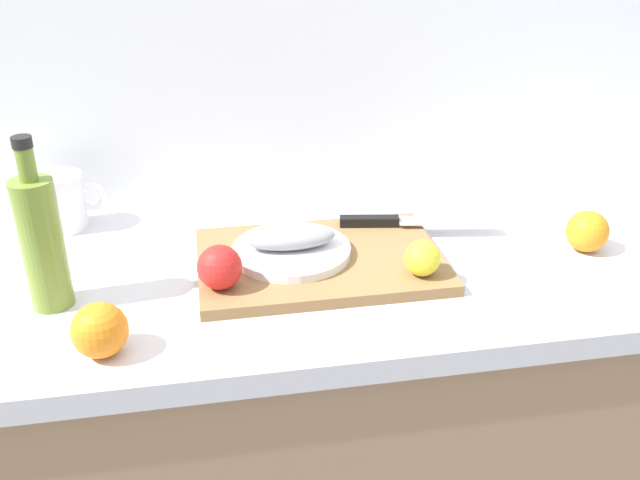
% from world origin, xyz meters
% --- Properties ---
extents(back_wall, '(3.20, 0.05, 2.50)m').
position_xyz_m(back_wall, '(0.00, 0.33, 1.25)').
color(back_wall, white).
rests_on(back_wall, ground_plane).
extents(kitchen_counter, '(2.00, 0.60, 0.90)m').
position_xyz_m(kitchen_counter, '(0.00, 0.00, 0.45)').
color(kitchen_counter, '#9E7A56').
rests_on(kitchen_counter, ground_plane).
extents(cutting_board, '(0.42, 0.29, 0.02)m').
position_xyz_m(cutting_board, '(-0.10, -0.02, 0.91)').
color(cutting_board, olive).
rests_on(cutting_board, kitchen_counter).
extents(white_plate, '(0.20, 0.20, 0.01)m').
position_xyz_m(white_plate, '(-0.15, -0.01, 0.93)').
color(white_plate, white).
rests_on(white_plate, cutting_board).
extents(fish_fillet, '(0.15, 0.07, 0.04)m').
position_xyz_m(fish_fillet, '(-0.15, -0.01, 0.95)').
color(fish_fillet, gray).
rests_on(fish_fillet, white_plate).
extents(chef_knife, '(0.29, 0.08, 0.02)m').
position_xyz_m(chef_knife, '(0.06, 0.08, 0.93)').
color(chef_knife, silver).
rests_on(chef_knife, cutting_board).
extents(lemon_0, '(0.06, 0.06, 0.06)m').
position_xyz_m(lemon_0, '(0.05, -0.11, 0.95)').
color(lemon_0, yellow).
rests_on(lemon_0, cutting_board).
extents(tomato_0, '(0.07, 0.07, 0.07)m').
position_xyz_m(tomato_0, '(-0.28, -0.09, 0.96)').
color(tomato_0, red).
rests_on(tomato_0, cutting_board).
extents(olive_oil_bottle, '(0.06, 0.06, 0.27)m').
position_xyz_m(olive_oil_bottle, '(-0.54, -0.07, 1.01)').
color(olive_oil_bottle, olive).
rests_on(olive_oil_bottle, kitchen_counter).
extents(coffee_mug_0, '(0.13, 0.09, 0.11)m').
position_xyz_m(coffee_mug_0, '(-0.56, 0.22, 0.95)').
color(coffee_mug_0, white).
rests_on(coffee_mug_0, kitchen_counter).
extents(orange_0, '(0.08, 0.08, 0.08)m').
position_xyz_m(orange_0, '(-0.45, -0.22, 0.94)').
color(orange_0, orange).
rests_on(orange_0, kitchen_counter).
extents(orange_1, '(0.08, 0.08, 0.08)m').
position_xyz_m(orange_1, '(0.38, -0.04, 0.94)').
color(orange_1, orange).
rests_on(orange_1, kitchen_counter).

